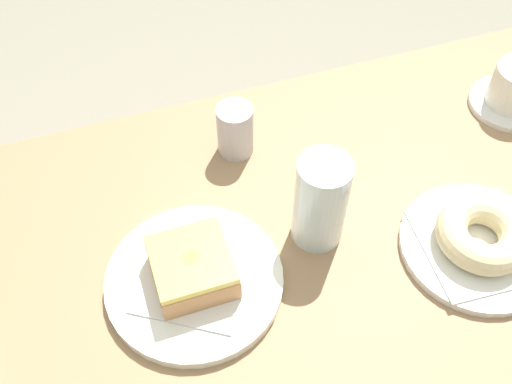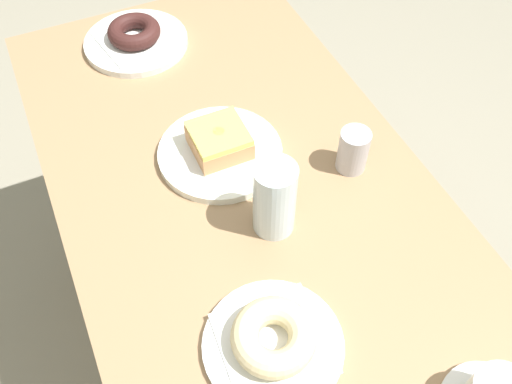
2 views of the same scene
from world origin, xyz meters
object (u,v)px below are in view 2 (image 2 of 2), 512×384
object	(u,v)px
donut_glazed_square	(219,140)
plate_sugar_ring	(273,345)
donut_chocolate_ring	(134,32)
plate_chocolate_ring	(136,42)
water_glass	(275,199)
donut_sugar_ring	(274,337)
plate_glazed_square	(220,153)
sugar_jar	(353,150)

from	to	relation	value
donut_glazed_square	plate_sugar_ring	distance (m)	0.37
donut_glazed_square	donut_chocolate_ring	xyz separation A→B (m)	(-0.37, -0.04, -0.01)
plate_sugar_ring	plate_chocolate_ring	world-z (taller)	plate_chocolate_ring
donut_glazed_square	plate_sugar_ring	world-z (taller)	donut_glazed_square
water_glass	donut_sugar_ring	bearing A→B (deg)	-25.60
donut_glazed_square	plate_chocolate_ring	size ratio (longest dim) A/B	0.43
plate_glazed_square	sugar_jar	world-z (taller)	sugar_jar
plate_glazed_square	donut_sugar_ring	world-z (taller)	donut_sugar_ring
plate_sugar_ring	donut_chocolate_ring	world-z (taller)	donut_chocolate_ring
plate_chocolate_ring	donut_chocolate_ring	xyz separation A→B (m)	(0.00, 0.00, 0.03)
donut_glazed_square	sugar_jar	size ratio (longest dim) A/B	1.16
plate_glazed_square	donut_chocolate_ring	world-z (taller)	donut_chocolate_ring
water_glass	sugar_jar	world-z (taller)	water_glass
plate_glazed_square	water_glass	bearing A→B (deg)	7.52
donut_glazed_square	plate_glazed_square	bearing A→B (deg)	0.00
donut_glazed_square	plate_sugar_ring	bearing A→B (deg)	-10.51
plate_chocolate_ring	water_glass	bearing A→B (deg)	7.11
plate_chocolate_ring	sugar_jar	world-z (taller)	sugar_jar
plate_glazed_square	plate_chocolate_ring	world-z (taller)	same
donut_sugar_ring	plate_chocolate_ring	distance (m)	0.74
donut_chocolate_ring	donut_sugar_ring	bearing A→B (deg)	-1.78
donut_glazed_square	donut_chocolate_ring	size ratio (longest dim) A/B	0.85
plate_glazed_square	plate_chocolate_ring	bearing A→B (deg)	-173.09
donut_chocolate_ring	sugar_jar	world-z (taller)	sugar_jar
plate_chocolate_ring	sugar_jar	bearing A→B (deg)	26.83
plate_glazed_square	plate_chocolate_ring	xyz separation A→B (m)	(-0.37, -0.04, -0.00)
water_glass	plate_glazed_square	bearing A→B (deg)	-172.48
donut_glazed_square	donut_chocolate_ring	world-z (taller)	donut_glazed_square
plate_glazed_square	donut_chocolate_ring	distance (m)	0.37
plate_glazed_square	plate_sugar_ring	distance (m)	0.37
plate_sugar_ring	water_glass	size ratio (longest dim) A/B	1.44
donut_glazed_square	donut_sugar_ring	size ratio (longest dim) A/B	0.80
plate_sugar_ring	sugar_jar	distance (m)	0.37
plate_sugar_ring	donut_chocolate_ring	size ratio (longest dim) A/B	1.79
plate_glazed_square	water_glass	distance (m)	0.19
plate_glazed_square	plate_sugar_ring	size ratio (longest dim) A/B	1.12
donut_chocolate_ring	donut_glazed_square	bearing A→B (deg)	6.91
plate_glazed_square	plate_sugar_ring	xyz separation A→B (m)	(0.37, -0.07, -0.00)
plate_chocolate_ring	water_glass	xyz separation A→B (m)	(0.55, 0.07, 0.06)
plate_glazed_square	donut_chocolate_ring	bearing A→B (deg)	-173.09
donut_glazed_square	sugar_jar	world-z (taller)	sugar_jar
plate_chocolate_ring	sugar_jar	xyz separation A→B (m)	(0.49, 0.25, 0.03)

